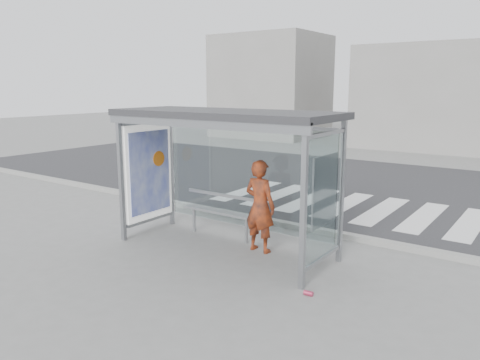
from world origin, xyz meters
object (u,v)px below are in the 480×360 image
object	(u,v)px
bench	(219,212)
soda_can	(308,293)
person	(260,206)
bus_shelter	(210,144)

from	to	relation	value
bench	soda_can	world-z (taller)	bench
person	bench	distance (m)	1.20
person	bench	xyz separation A→B (m)	(-1.13, 0.24, -0.34)
bench	soda_can	distance (m)	3.15
bus_shelter	bench	distance (m)	1.55
bus_shelter	person	size ratio (longest dim) A/B	2.45
bench	soda_can	bearing A→B (deg)	-27.53
bus_shelter	soda_can	world-z (taller)	bus_shelter
person	bench	size ratio (longest dim) A/B	1.00
bus_shelter	bench	bearing A→B (deg)	110.10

